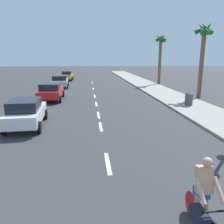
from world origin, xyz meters
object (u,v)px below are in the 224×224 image
at_px(parked_car_yellow, 67,75).
at_px(palm_tree_far, 203,43).
at_px(parked_car_white, 26,112).
at_px(palm_tree_distant, 160,47).
at_px(parked_car_red, 51,91).
at_px(trash_bin_far, 189,100).
at_px(parked_car_silver, 60,81).
at_px(cyclist, 202,201).

relative_size(parked_car_yellow, palm_tree_far, 0.56).
bearing_deg(parked_car_yellow, parked_car_white, -89.48).
bearing_deg(palm_tree_distant, parked_car_yellow, 152.13).
relative_size(parked_car_red, trash_bin_far, 4.95).
relative_size(palm_tree_far, palm_tree_distant, 1.00).
height_order(parked_car_yellow, palm_tree_far, palm_tree_far).
bearing_deg(parked_car_silver, parked_car_white, -92.66).
bearing_deg(cyclist, parked_car_silver, -75.83).
bearing_deg(trash_bin_far, parked_car_silver, 131.51).
bearing_deg(cyclist, palm_tree_far, -115.31).
bearing_deg(parked_car_silver, parked_car_red, -91.64).
relative_size(cyclist, palm_tree_distant, 0.26).
relative_size(parked_car_red, parked_car_silver, 0.98).
bearing_deg(palm_tree_far, parked_car_red, 178.29).
bearing_deg(palm_tree_distant, cyclist, -105.67).
relative_size(parked_car_white, trash_bin_far, 4.56).
distance_m(parked_car_silver, palm_tree_far, 17.33).
height_order(palm_tree_far, trash_bin_far, palm_tree_far).
distance_m(parked_car_yellow, palm_tree_distant, 15.91).
distance_m(parked_car_silver, trash_bin_far, 17.23).
bearing_deg(trash_bin_far, parked_car_yellow, 117.13).
bearing_deg(parked_car_red, cyclist, -72.01).
height_order(cyclist, parked_car_silver, cyclist).
bearing_deg(trash_bin_far, palm_tree_far, 54.51).
bearing_deg(palm_tree_distant, trash_bin_far, -98.66).
bearing_deg(palm_tree_distant, parked_car_red, -141.89).
height_order(palm_tree_far, palm_tree_distant, palm_tree_far).
distance_m(cyclist, parked_car_silver, 26.28).
height_order(parked_car_yellow, trash_bin_far, parked_car_yellow).
bearing_deg(trash_bin_far, palm_tree_distant, 81.34).
distance_m(cyclist, trash_bin_far, 13.82).
height_order(parked_car_red, parked_car_yellow, same).
height_order(cyclist, parked_car_red, cyclist).
xyz_separation_m(cyclist, parked_car_yellow, (-5.81, 34.70, 0.00)).
height_order(parked_car_silver, palm_tree_distant, palm_tree_distant).
bearing_deg(parked_car_yellow, parked_car_silver, -90.15).
xyz_separation_m(parked_car_yellow, palm_tree_distant, (13.54, -7.16, 4.31)).
relative_size(palm_tree_distant, trash_bin_far, 7.62).
bearing_deg(parked_car_white, palm_tree_far, 25.80).
xyz_separation_m(parked_car_silver, parked_car_yellow, (0.14, 9.11, -0.01)).
bearing_deg(palm_tree_far, cyclist, -116.39).
distance_m(cyclist, palm_tree_far, 18.94).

